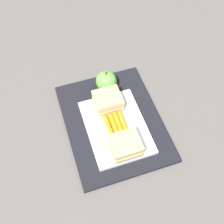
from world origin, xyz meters
The scene contains 7 objects.
ground_plane centered at (0.00, 0.00, 0.00)m, with size 2.40×2.40×0.00m, color #56514C.
lunchbag_mat centered at (0.00, 0.00, 0.01)m, with size 0.36×0.28×0.01m, color black.
food_tray centered at (-0.03, 0.00, 0.02)m, with size 0.23×0.17×0.01m, color white.
sandwich_half_left centered at (-0.10, 0.00, 0.04)m, with size 0.07×0.08×0.04m.
sandwich_half_right centered at (0.05, 0.00, 0.04)m, with size 0.07×0.08×0.04m.
carrot_sticks_bundle centered at (-0.03, 0.00, 0.03)m, with size 0.08×0.06×0.02m.
apple centered at (0.13, -0.02, 0.04)m, with size 0.07×0.07×0.08m.
Camera 1 is at (-0.42, 0.14, 0.74)m, focal length 45.74 mm.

